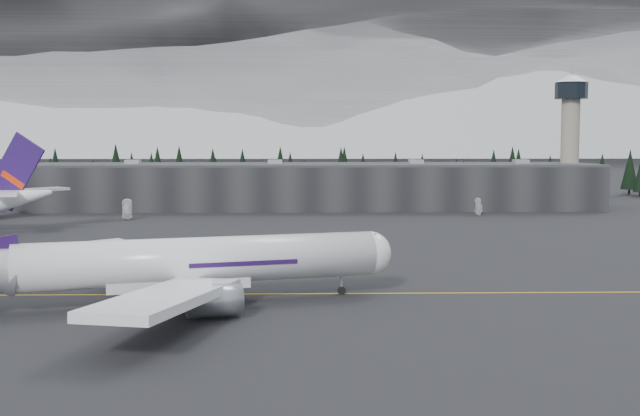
{
  "coord_description": "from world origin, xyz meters",
  "views": [
    {
      "loc": [
        -3.14,
        -101.9,
        19.49
      ],
      "look_at": [
        0.0,
        20.0,
        9.0
      ],
      "focal_mm": 45.0,
      "sensor_mm": 36.0,
      "label": 1
    }
  ],
  "objects_px": {
    "terminal": "(310,186)",
    "jet_main": "(157,263)",
    "gse_vehicle_a": "(128,217)",
    "control_tower": "(570,126)",
    "gse_vehicle_b": "(479,212)"
  },
  "relations": [
    {
      "from": "terminal",
      "to": "jet_main",
      "type": "xyz_separation_m",
      "value": [
        -19.91,
        -133.39,
        -1.35
      ]
    },
    {
      "from": "jet_main",
      "to": "gse_vehicle_a",
      "type": "relative_size",
      "value": 11.36
    },
    {
      "from": "control_tower",
      "to": "gse_vehicle_b",
      "type": "relative_size",
      "value": 8.09
    },
    {
      "from": "terminal",
      "to": "gse_vehicle_b",
      "type": "bearing_deg",
      "value": -29.45
    },
    {
      "from": "terminal",
      "to": "jet_main",
      "type": "distance_m",
      "value": 134.88
    },
    {
      "from": "terminal",
      "to": "gse_vehicle_a",
      "type": "relative_size",
      "value": 31.09
    },
    {
      "from": "control_tower",
      "to": "gse_vehicle_a",
      "type": "relative_size",
      "value": 7.33
    },
    {
      "from": "control_tower",
      "to": "jet_main",
      "type": "height_order",
      "value": "control_tower"
    },
    {
      "from": "terminal",
      "to": "jet_main",
      "type": "relative_size",
      "value": 2.74
    },
    {
      "from": "control_tower",
      "to": "terminal",
      "type": "bearing_deg",
      "value": -177.71
    },
    {
      "from": "terminal",
      "to": "gse_vehicle_b",
      "type": "height_order",
      "value": "terminal"
    },
    {
      "from": "gse_vehicle_a",
      "to": "jet_main",
      "type": "bearing_deg",
      "value": -74.02
    },
    {
      "from": "jet_main",
      "to": "gse_vehicle_a",
      "type": "bearing_deg",
      "value": 88.78
    },
    {
      "from": "terminal",
      "to": "gse_vehicle_a",
      "type": "height_order",
      "value": "terminal"
    },
    {
      "from": "gse_vehicle_a",
      "to": "gse_vehicle_b",
      "type": "height_order",
      "value": "gse_vehicle_b"
    }
  ]
}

